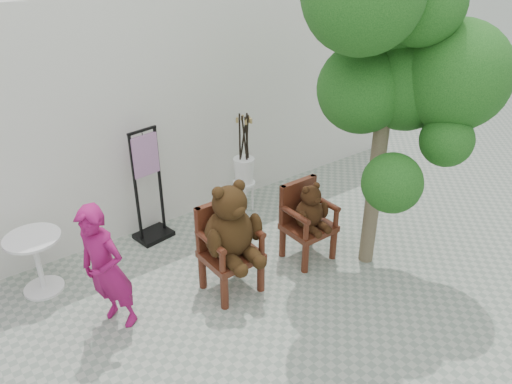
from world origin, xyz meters
The scene contains 9 objects.
ground_plane centered at (0.00, 0.00, 0.00)m, with size 60.00×60.00×0.00m, color gray.
back_wall centered at (0.00, 3.10, 1.50)m, with size 9.00×1.00×3.00m, color silver.
chair_big centered at (-0.13, 0.85, 0.75)m, with size 0.66×0.70×1.34m.
chair_small centered at (0.97, 0.81, 0.60)m, with size 0.56×0.54×1.01m.
person centered at (-1.43, 1.07, 0.72)m, with size 0.53×0.35×1.45m, color #8D1153.
cafe_table centered at (-1.84, 2.12, 0.44)m, with size 0.60×0.60×0.70m.
display_stand centered at (-0.35, 2.35, 0.58)m, with size 0.50×0.41×1.51m.
stool_bucket centered at (1.03, 2.19, 0.64)m, with size 0.32×0.32×1.45m.
tree centered at (1.55, 0.30, 2.62)m, with size 2.18×2.10×3.69m.
Camera 1 is at (-2.64, -2.90, 3.64)m, focal length 35.00 mm.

